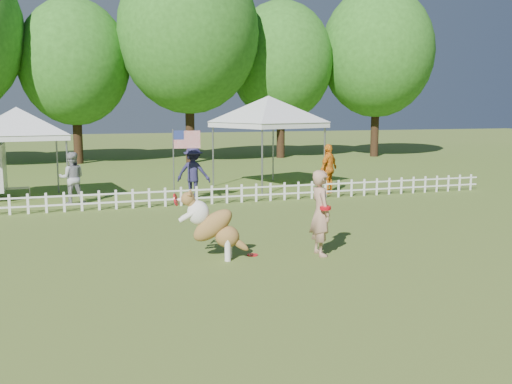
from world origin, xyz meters
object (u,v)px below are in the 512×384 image
spectator_a (72,178)px  flag_pole (174,167)px  spectator_c (329,169)px  spectator_b (193,173)px  canopy_tent_left (19,155)px  canopy_tent_right (268,143)px  frisbee_on_turf (252,255)px  handler (321,213)px  dog (214,225)px

spectator_a → flag_pole: bearing=161.6°
spectator_a → spectator_c: spectator_c is taller
spectator_c → spectator_b: bearing=-38.7°
canopy_tent_left → canopy_tent_right: bearing=-4.4°
frisbee_on_turf → spectator_a: (-3.48, 8.02, 0.82)m
handler → spectator_a: 9.72m
canopy_tent_left → spectator_b: size_ratio=1.69×
spectator_c → spectator_a: bearing=-38.9°
flag_pole → spectator_a: bearing=163.3°
frisbee_on_turf → flag_pole: size_ratio=0.10×
canopy_tent_right → canopy_tent_left: bearing=163.1°
handler → spectator_c: handler is taller
canopy_tent_right → spectator_c: 2.80m
spectator_c → frisbee_on_turf: bearing=19.0°
flag_pole → handler: bearing=-72.8°
canopy_tent_right → flag_pole: size_ratio=1.43×
flag_pole → spectator_b: bearing=51.0°
canopy_tent_right → spectator_a: 7.53m
flag_pole → spectator_c: flag_pole is taller
handler → spectator_a: size_ratio=1.07×
flag_pole → spectator_b: 1.25m
handler → canopy_tent_left: size_ratio=0.59×
canopy_tent_left → canopy_tent_right: size_ratio=0.88×
spectator_b → flag_pole: bearing=75.9°
dog → canopy_tent_right: bearing=86.6°
flag_pole → spectator_a: (-3.08, 1.14, -0.37)m
dog → spectator_a: bearing=130.2°
handler → canopy_tent_right: bearing=-10.4°
spectator_b → spectator_c: size_ratio=1.00×
canopy_tent_right → spectator_a: (-7.28, -1.69, -0.89)m
canopy_tent_right → flag_pole: (-4.20, -2.83, -0.52)m
frisbee_on_turf → spectator_b: (0.43, 7.78, 0.88)m
frisbee_on_turf → canopy_tent_left: size_ratio=0.08×
canopy_tent_right → spectator_b: bearing=-170.0°
handler → spectator_a: (-4.84, 8.43, -0.06)m
spectator_c → canopy_tent_left: bearing=-45.1°
canopy_tent_left → flag_pole: size_ratio=1.26×
spectator_b → handler: bearing=125.1°
dog → frisbee_on_turf: bearing=24.3°
spectator_b → spectator_c: (4.91, -0.25, -0.00)m
handler → spectator_a: handler is taller
spectator_c → dog: bearing=15.1°
frisbee_on_turf → spectator_b: size_ratio=0.13×
canopy_tent_left → spectator_c: bearing=-16.8°
spectator_a → canopy_tent_right: bearing=-165.1°
canopy_tent_right → spectator_c: canopy_tent_right is taller
handler → canopy_tent_left: canopy_tent_left is taller
canopy_tent_left → spectator_a: (1.63, -1.23, -0.68)m
handler → dog: bearing=83.5°
frisbee_on_turf → canopy_tent_left: (-5.11, 9.25, 1.50)m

